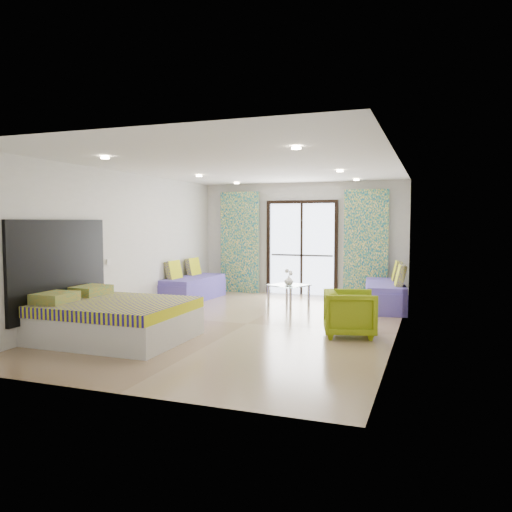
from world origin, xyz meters
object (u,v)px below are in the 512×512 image
(coffee_table, at_px, (289,287))
(armchair, at_px, (350,311))
(daybed_right, at_px, (386,294))
(bed, at_px, (114,319))
(daybed_left, at_px, (193,287))

(coffee_table, relative_size, armchair, 1.16)
(daybed_right, xyz_separation_m, armchair, (-0.30, -2.70, 0.10))
(bed, height_order, armchair, armchair)
(bed, relative_size, daybed_left, 1.12)
(coffee_table, bearing_deg, daybed_left, 176.45)
(bed, bearing_deg, armchair, 23.35)
(coffee_table, height_order, armchair, coffee_table)
(coffee_table, distance_m, armchair, 2.82)
(bed, distance_m, coffee_table, 4.07)
(bed, xyz_separation_m, daybed_right, (3.60, 4.12, -0.01))
(bed, bearing_deg, daybed_left, 99.39)
(daybed_right, height_order, coffee_table, daybed_right)
(daybed_right, bearing_deg, armchair, -104.18)
(bed, relative_size, coffee_table, 2.34)
(daybed_left, xyz_separation_m, armchair, (3.94, -2.43, 0.11))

